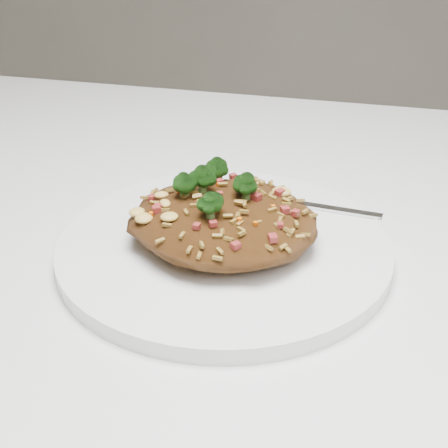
{
  "coord_description": "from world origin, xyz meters",
  "views": [
    {
      "loc": [
        0.05,
        -0.47,
        1.03
      ],
      "look_at": [
        -0.06,
        -0.03,
        0.78
      ],
      "focal_mm": 50.0,
      "sensor_mm": 36.0,
      "label": 1
    }
  ],
  "objects_px": {
    "fork": "(302,204)",
    "plate": "(224,247)",
    "fried_rice": "(223,212)",
    "dining_table": "(290,325)"
  },
  "relations": [
    {
      "from": "dining_table",
      "to": "fork",
      "type": "height_order",
      "value": "fork"
    },
    {
      "from": "dining_table",
      "to": "fork",
      "type": "distance_m",
      "value": 0.12
    },
    {
      "from": "fried_rice",
      "to": "fork",
      "type": "bearing_deg",
      "value": 54.06
    },
    {
      "from": "dining_table",
      "to": "fried_rice",
      "type": "distance_m",
      "value": 0.15
    },
    {
      "from": "fried_rice",
      "to": "plate",
      "type": "bearing_deg",
      "value": -37.76
    },
    {
      "from": "dining_table",
      "to": "fried_rice",
      "type": "xyz_separation_m",
      "value": [
        -0.06,
        -0.03,
        0.13
      ]
    },
    {
      "from": "dining_table",
      "to": "plate",
      "type": "distance_m",
      "value": 0.12
    },
    {
      "from": "dining_table",
      "to": "plate",
      "type": "xyz_separation_m",
      "value": [
        -0.06,
        -0.03,
        0.1
      ]
    },
    {
      "from": "fried_rice",
      "to": "fork",
      "type": "relative_size",
      "value": 0.96
    },
    {
      "from": "fork",
      "to": "plate",
      "type": "bearing_deg",
      "value": -120.28
    }
  ]
}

